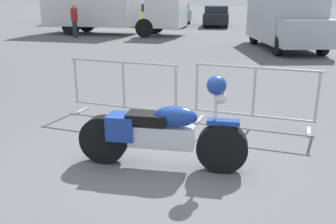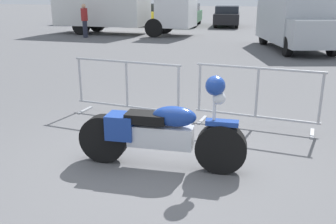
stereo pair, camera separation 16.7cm
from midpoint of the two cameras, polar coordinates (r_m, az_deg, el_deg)
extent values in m
plane|color=#5B5B5E|center=(5.14, -1.42, -8.33)|extent=(120.00, 120.00, 0.00)
cylinder|color=black|center=(4.93, 7.28, -5.43)|extent=(0.67, 0.21, 0.67)
cylinder|color=black|center=(5.25, -10.61, -4.12)|extent=(0.67, 0.21, 0.67)
cube|color=silver|center=(4.99, -1.97, -3.71)|extent=(0.88, 0.28, 0.29)
ellipsoid|color=navy|center=(4.85, 0.15, -0.66)|extent=(0.59, 0.29, 0.27)
cube|color=black|center=(4.94, -4.12, -0.87)|extent=(0.55, 0.31, 0.12)
cube|color=navy|center=(5.09, -7.95, -2.18)|extent=(0.39, 0.35, 0.33)
cube|color=navy|center=(4.80, 7.44, -1.55)|extent=(0.42, 0.16, 0.06)
cylinder|color=silver|center=(4.76, 6.26, 0.11)|extent=(0.04, 0.04, 0.47)
sphere|color=silver|center=(4.71, 6.96, 2.19)|extent=(0.17, 0.17, 0.17)
sphere|color=navy|center=(4.67, 6.40, 4.06)|extent=(0.25, 0.25, 0.25)
cylinder|color=#9EA0A5|center=(6.92, -7.61, 7.54)|extent=(2.13, 0.30, 0.04)
cylinder|color=#9EA0A5|center=(7.11, -7.33, 0.79)|extent=(2.13, 0.30, 0.04)
cylinder|color=#9EA0A5|center=(7.51, -14.47, 4.64)|extent=(0.05, 0.05, 0.85)
cylinder|color=#9EA0A5|center=(7.00, -7.47, 4.12)|extent=(0.05, 0.05, 0.85)
cylinder|color=#9EA0A5|center=(6.61, 0.48, 3.45)|extent=(0.05, 0.05, 0.85)
cube|color=#9EA0A5|center=(7.63, -13.68, 0.15)|extent=(0.11, 0.44, 0.03)
cube|color=#9EA0A5|center=(6.81, -0.09, -1.48)|extent=(0.11, 0.44, 0.03)
cylinder|color=#9EA0A5|center=(6.50, 12.52, 6.61)|extent=(2.13, 0.30, 0.04)
cylinder|color=#9EA0A5|center=(6.71, 12.04, -0.52)|extent=(2.13, 0.30, 0.04)
cylinder|color=#9EA0A5|center=(6.79, 3.70, 3.79)|extent=(0.05, 0.05, 0.85)
cylinder|color=#9EA0A5|center=(6.59, 12.28, 2.99)|extent=(0.05, 0.05, 0.85)
cylinder|color=#9EA0A5|center=(6.55, 21.16, 2.08)|extent=(0.05, 0.05, 0.85)
cube|color=#9EA0A5|center=(6.94, 4.15, -1.15)|extent=(0.11, 0.44, 0.03)
cube|color=#9EA0A5|center=(6.73, 19.99, -2.86)|extent=(0.11, 0.44, 0.03)
cube|color=silver|center=(21.95, -11.82, 16.09)|extent=(5.06, 2.43, 2.50)
cube|color=silver|center=(20.47, -0.44, 15.50)|extent=(1.86, 2.23, 1.90)
cylinder|color=black|center=(21.71, -2.21, 13.11)|extent=(0.97, 0.30, 0.96)
cylinder|color=black|center=(19.87, -3.81, 12.65)|extent=(0.97, 0.30, 0.96)
cylinder|color=black|center=(23.25, -12.51, 13.03)|extent=(0.97, 0.30, 0.96)
cylinder|color=black|center=(21.54, -14.82, 12.51)|extent=(0.97, 0.30, 0.96)
cube|color=#B2B7BC|center=(16.73, 16.90, 13.83)|extent=(3.04, 4.49, 2.00)
cube|color=#B2B7BC|center=(14.44, 20.04, 11.12)|extent=(2.07, 1.38, 1.00)
cylinder|color=black|center=(15.20, 22.23, 9.34)|extent=(0.43, 0.76, 0.72)
cylinder|color=black|center=(14.57, 16.16, 9.63)|extent=(0.43, 0.76, 0.72)
cylinder|color=black|center=(18.22, 17.90, 11.00)|extent=(0.43, 0.76, 0.72)
cylinder|color=black|center=(17.70, 12.71, 11.23)|extent=(0.43, 0.76, 0.72)
cube|color=#284799|center=(30.13, -15.38, 14.07)|extent=(2.03, 4.35, 0.69)
cube|color=#1E232B|center=(29.97, -15.59, 15.17)|extent=(1.74, 2.28, 0.49)
cylinder|color=black|center=(31.68, -15.58, 13.69)|extent=(0.26, 0.65, 0.63)
cylinder|color=black|center=(31.13, -13.06, 13.81)|extent=(0.26, 0.65, 0.63)
cylinder|color=black|center=(29.22, -17.74, 13.20)|extent=(0.26, 0.65, 0.63)
cylinder|color=black|center=(28.62, -15.06, 13.35)|extent=(0.26, 0.65, 0.63)
cube|color=white|center=(28.62, -10.52, 14.24)|extent=(2.06, 4.42, 0.70)
cube|color=#1E232B|center=(28.45, -10.69, 15.43)|extent=(1.77, 2.31, 0.50)
cylinder|color=black|center=(30.18, -10.99, 13.84)|extent=(0.27, 0.65, 0.64)
cylinder|color=black|center=(29.73, -8.23, 13.92)|extent=(0.27, 0.65, 0.64)
cylinder|color=black|center=(27.60, -12.90, 13.37)|extent=(0.27, 0.65, 0.64)
cylinder|color=black|center=(27.10, -9.92, 13.47)|extent=(0.27, 0.65, 0.64)
cube|color=yellow|center=(28.16, -4.59, 14.43)|extent=(2.07, 4.44, 0.70)
cube|color=#1E232B|center=(27.98, -4.70, 15.64)|extent=(1.77, 2.32, 0.50)
cylinder|color=black|center=(29.69, -5.40, 14.02)|extent=(0.27, 0.66, 0.64)
cylinder|color=black|center=(29.38, -2.51, 14.03)|extent=(0.27, 0.66, 0.64)
cylinder|color=black|center=(27.02, -6.82, 13.60)|extent=(0.27, 0.66, 0.64)
cylinder|color=black|center=(26.67, -3.67, 13.63)|extent=(0.27, 0.66, 0.64)
cube|color=#236B38|center=(27.10, 1.08, 14.36)|extent=(2.09, 4.48, 0.71)
cube|color=#1E232B|center=(26.92, 1.04, 15.63)|extent=(1.79, 2.35, 0.51)
cylinder|color=black|center=(28.60, -0.07, 13.95)|extent=(0.27, 0.66, 0.65)
cylinder|color=black|center=(28.42, 2.99, 13.91)|extent=(0.27, 0.66, 0.65)
cylinder|color=black|center=(25.85, -1.03, 13.54)|extent=(0.27, 0.66, 0.65)
cylinder|color=black|center=(25.65, 2.36, 13.49)|extent=(0.27, 0.66, 0.65)
cube|color=black|center=(26.60, 7.21, 14.06)|extent=(1.93, 4.15, 0.66)
cube|color=#1E232B|center=(26.43, 7.25, 15.26)|extent=(1.66, 2.17, 0.47)
cylinder|color=black|center=(27.93, 5.81, 13.72)|extent=(0.25, 0.61, 0.60)
cylinder|color=black|center=(27.90, 8.72, 13.61)|extent=(0.25, 0.61, 0.60)
cylinder|color=black|center=(25.36, 5.49, 13.32)|extent=(0.25, 0.61, 0.60)
cylinder|color=black|center=(25.32, 8.70, 13.20)|extent=(0.25, 0.61, 0.60)
cylinder|color=#262838|center=(20.25, -14.21, 12.10)|extent=(0.33, 0.33, 0.85)
cylinder|color=maroon|center=(20.20, -14.37, 14.17)|extent=(0.47, 0.47, 0.62)
sphere|color=tan|center=(20.18, -14.46, 15.36)|extent=(0.22, 0.22, 0.22)
cylinder|color=#ADA89E|center=(19.75, 23.43, 10.02)|extent=(4.04, 4.04, 0.14)
cylinder|color=#38662D|center=(19.75, 23.46, 10.25)|extent=(3.72, 3.72, 0.02)
sphere|color=#286023|center=(20.32, 21.10, 11.99)|extent=(1.08, 1.08, 1.08)
camera|label=1|loc=(0.08, -90.90, -0.29)|focal=40.00mm
camera|label=2|loc=(0.08, 89.10, 0.29)|focal=40.00mm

